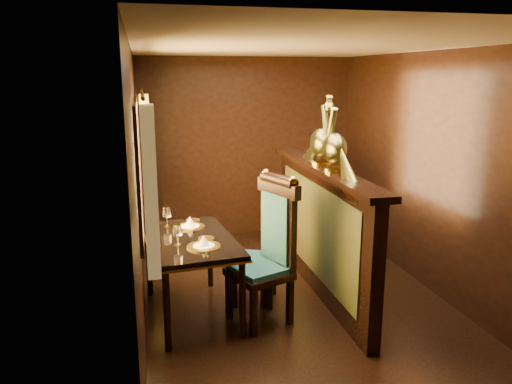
# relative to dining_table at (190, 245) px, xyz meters

# --- Properties ---
(ground) EXTENTS (5.00, 5.00, 0.00)m
(ground) POSITION_rel_dining_table_xyz_m (1.05, -0.09, -0.70)
(ground) COLOR black
(ground) RESTS_ON ground
(room_shell) EXTENTS (3.04, 5.04, 2.52)m
(room_shell) POSITION_rel_dining_table_xyz_m (0.97, -0.08, 0.88)
(room_shell) COLOR black
(room_shell) RESTS_ON ground
(partition) EXTENTS (0.26, 2.70, 1.36)m
(partition) POSITION_rel_dining_table_xyz_m (1.37, 0.21, 0.01)
(partition) COLOR black
(partition) RESTS_ON ground
(dining_table) EXTENTS (0.92, 1.38, 0.97)m
(dining_table) POSITION_rel_dining_table_xyz_m (0.00, 0.00, 0.00)
(dining_table) COLOR black
(dining_table) RESTS_ON ground
(chair_left) EXTENTS (0.66, 0.67, 1.40)m
(chair_left) POSITION_rel_dining_table_xyz_m (0.72, -0.24, 0.03)
(chair_left) COLOR black
(chair_left) RESTS_ON ground
(chair_right) EXTENTS (0.56, 0.58, 1.21)m
(chair_right) POSITION_rel_dining_table_xyz_m (0.77, 0.10, -0.07)
(chair_right) COLOR black
(chair_right) RESTS_ON ground
(peacock_left) EXTENTS (0.22, 0.59, 0.70)m
(peacock_left) POSITION_rel_dining_table_xyz_m (1.38, -0.09, 1.01)
(peacock_left) COLOR #194B2E
(peacock_left) RESTS_ON partition
(peacock_right) EXTENTS (0.22, 0.60, 0.71)m
(peacock_right) POSITION_rel_dining_table_xyz_m (1.38, 0.28, 1.01)
(peacock_right) COLOR #194B2E
(peacock_right) RESTS_ON partition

